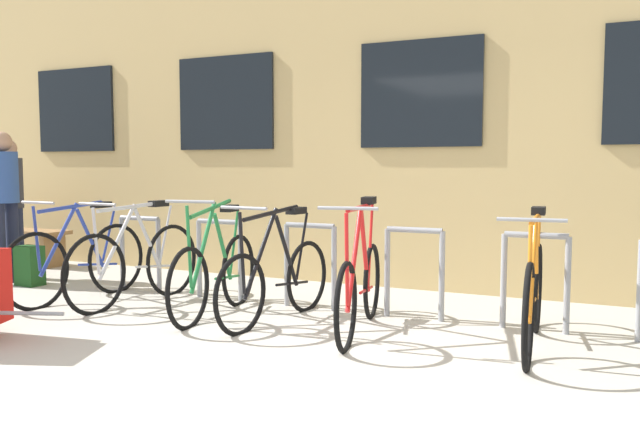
# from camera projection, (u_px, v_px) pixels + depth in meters

# --- Properties ---
(ground_plane) EXTENTS (42.00, 42.00, 0.00)m
(ground_plane) POSITION_uv_depth(u_px,v_px,m) (268.00, 375.00, 4.19)
(ground_plane) COLOR #B2ADA0
(storefront_building) EXTENTS (28.00, 7.27, 5.74)m
(storefront_building) POSITION_uv_depth(u_px,v_px,m) (491.00, 63.00, 10.07)
(storefront_building) COLOR tan
(storefront_building) RESTS_ON ground
(bike_rack) EXTENTS (6.54, 0.05, 0.79)m
(bike_rack) POSITION_uv_depth(u_px,v_px,m) (414.00, 264.00, 5.70)
(bike_rack) COLOR gray
(bike_rack) RESTS_ON ground
(bicycle_blue) EXTENTS (0.44, 1.70, 1.01)m
(bicycle_blue) POSITION_uv_depth(u_px,v_px,m) (78.00, 260.00, 6.51)
(bicycle_blue) COLOR black
(bicycle_blue) RESTS_ON ground
(bicycle_green) EXTENTS (0.44, 1.65, 1.06)m
(bicycle_green) POSITION_uv_depth(u_px,v_px,m) (215.00, 273.00, 5.84)
(bicycle_green) COLOR black
(bicycle_green) RESTS_ON ground
(bicycle_black) EXTENTS (0.44, 1.65, 1.02)m
(bicycle_black) POSITION_uv_depth(u_px,v_px,m) (276.00, 278.00, 5.62)
(bicycle_black) COLOR black
(bicycle_black) RESTS_ON ground
(bicycle_red) EXTENTS (0.50, 1.72, 1.08)m
(bicycle_red) POSITION_uv_depth(u_px,v_px,m) (360.00, 284.00, 5.26)
(bicycle_red) COLOR black
(bicycle_red) RESTS_ON ground
(bicycle_orange) EXTENTS (0.44, 1.80, 1.02)m
(bicycle_orange) POSITION_uv_depth(u_px,v_px,m) (534.00, 294.00, 4.81)
(bicycle_orange) COLOR black
(bicycle_orange) RESTS_ON ground
(bicycle_silver) EXTENTS (0.44, 1.76, 1.01)m
(bicycle_silver) POSITION_uv_depth(u_px,v_px,m) (136.00, 262.00, 6.35)
(bicycle_silver) COLOR black
(bicycle_silver) RESTS_ON ground
(wooden_bench) EXTENTS (1.53, 0.40, 0.47)m
(wooden_bench) POSITION_uv_depth(u_px,v_px,m) (19.00, 239.00, 8.88)
(wooden_bench) COLOR olive
(wooden_bench) RESTS_ON ground
(person_by_bench) EXTENTS (0.36, 0.32, 1.63)m
(person_by_bench) POSITION_uv_depth(u_px,v_px,m) (9.00, 198.00, 7.75)
(person_by_bench) COLOR #1E2338
(person_by_bench) RESTS_ON ground
(person_browsing) EXTENTS (0.32, 0.36, 1.69)m
(person_browsing) POSITION_uv_depth(u_px,v_px,m) (4.00, 196.00, 7.36)
(person_browsing) COLOR #1E2338
(person_browsing) RESTS_ON ground
(backpack) EXTENTS (0.29, 0.21, 0.44)m
(backpack) POSITION_uv_depth(u_px,v_px,m) (30.00, 266.00, 7.31)
(backpack) COLOR #1E4C1E
(backpack) RESTS_ON ground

